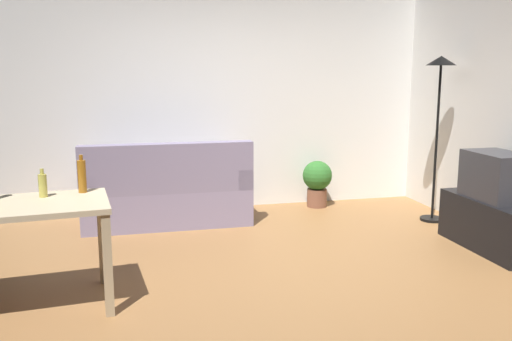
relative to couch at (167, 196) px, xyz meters
The scene contains 10 objects.
ground_plane 1.74m from the couch, 67.86° to the right, with size 5.20×4.40×0.02m, color olive.
wall_rear 1.37m from the couch, 43.48° to the left, with size 5.20×0.10×2.70m, color white.
couch is the anchor object (origin of this frame).
tv_stand 3.32m from the couch, 29.18° to the right, with size 0.44×1.10×0.48m.
tv 3.34m from the couch, 29.15° to the right, with size 0.41×0.60×0.44m.
torchiere_lamp 3.16m from the couch, 11.47° to the right, with size 0.32×0.32×1.81m.
desk 2.32m from the couch, 120.03° to the right, with size 1.26×0.81×0.76m.
potted_plant 1.88m from the couch, ahead, with size 0.36×0.36×0.57m.
bottle_squat 2.14m from the couch, 118.96° to the right, with size 0.06×0.06×0.21m.
bottle_amber 1.96m from the couch, 113.18° to the right, with size 0.06×0.06×0.28m.
Camera 1 is at (-1.05, -4.31, 1.66)m, focal length 38.35 mm.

